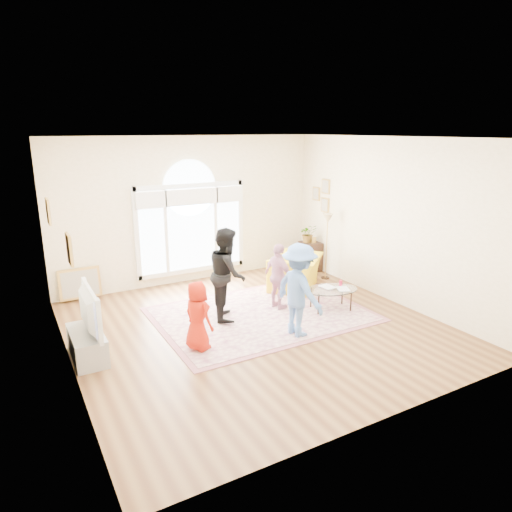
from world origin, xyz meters
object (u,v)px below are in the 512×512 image
tv_console (87,345)px  armchair (295,272)px  coffee_table (331,290)px  television (84,311)px  area_rug (261,314)px

tv_console → armchair: (4.46, 1.04, 0.16)m
coffee_table → armchair: (0.09, 1.33, -0.03)m
coffee_table → armchair: size_ratio=1.02×
television → coffee_table: size_ratio=1.01×
coffee_table → area_rug: bearing=175.3°
area_rug → tv_console: (-3.11, -0.16, 0.20)m
television → armchair: size_ratio=1.03×
armchair → tv_console: bearing=-29.1°
area_rug → television: television is taller
tv_console → armchair: bearing=13.2°
tv_console → armchair: armchair is taller
television → armchair: bearing=13.2°
area_rug → television: bearing=-177.1°
area_rug → tv_console: tv_console is taller
area_rug → armchair: (1.35, 0.89, 0.36)m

